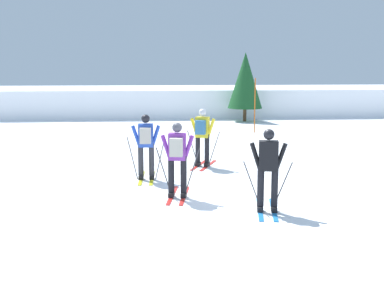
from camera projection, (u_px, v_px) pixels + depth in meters
ground_plane at (238, 198)px, 11.00m from camera, size 120.00×120.00×0.00m
far_snow_ridge at (184, 101)px, 29.67m from camera, size 80.00×6.42×1.57m
skier_black at (268, 168)px, 9.79m from camera, size 0.99×1.64×1.71m
skier_blue at (146, 144)px, 12.54m from camera, size 1.00×1.61×1.71m
skier_purple at (177, 156)px, 10.82m from camera, size 0.99×1.64×1.71m
skier_yellow at (202, 135)px, 14.17m from camera, size 0.96×1.62×1.71m
trail_marker_pole at (255, 106)px, 21.29m from camera, size 0.05×0.05×2.39m
conifer_far_left at (245, 80)px, 25.41m from camera, size 1.80×1.80×3.61m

